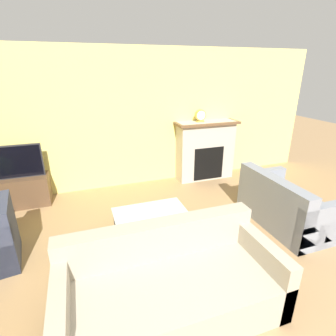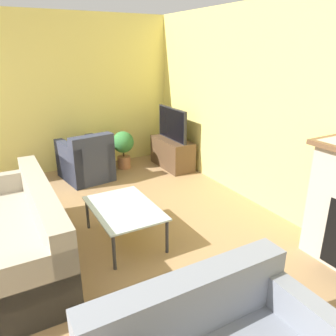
{
  "view_description": "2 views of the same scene",
  "coord_description": "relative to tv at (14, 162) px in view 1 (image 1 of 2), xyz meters",
  "views": [
    {
      "loc": [
        -0.81,
        -0.78,
        2.31
      ],
      "look_at": [
        0.4,
        2.73,
        0.88
      ],
      "focal_mm": 28.0,
      "sensor_mm": 36.0,
      "label": 1
    },
    {
      "loc": [
        3.15,
        1.1,
        2.12
      ],
      "look_at": [
        0.25,
        2.71,
        0.9
      ],
      "focal_mm": 35.0,
      "sensor_mm": 36.0,
      "label": 2
    }
  ],
  "objects": [
    {
      "name": "wall_back",
      "position": [
        1.91,
        0.32,
        0.53
      ],
      "size": [
        8.52,
        0.06,
        2.7
      ],
      "color": "#EADB72",
      "rests_on": "ground_plane"
    },
    {
      "name": "fireplace",
      "position": [
        3.64,
        0.1,
        -0.17
      ],
      "size": [
        1.34,
        0.45,
        1.26
      ],
      "color": "#B2A899",
      "rests_on": "ground_plane"
    },
    {
      "name": "tv_stand",
      "position": [
        0.0,
        0.0,
        -0.56
      ],
      "size": [
        0.96,
        0.42,
        0.53
      ],
      "color": "brown",
      "rests_on": "ground_plane"
    },
    {
      "name": "tv",
      "position": [
        0.0,
        0.0,
        0.0
      ],
      "size": [
        0.9,
        0.06,
        0.58
      ],
      "color": "#232328",
      "rests_on": "tv_stand"
    },
    {
      "name": "couch_sectional",
      "position": [
        1.77,
        -2.9,
        -0.54
      ],
      "size": [
        2.11,
        0.98,
        0.82
      ],
      "color": "#9E937F",
      "rests_on": "ground_plane"
    },
    {
      "name": "couch_loveseat",
      "position": [
        3.99,
        -2.0,
        -0.53
      ],
      "size": [
        0.85,
        1.43,
        0.82
      ],
      "rotation": [
        0.0,
        0.0,
        1.57
      ],
      "color": "gray",
      "rests_on": "ground_plane"
    },
    {
      "name": "coffee_table",
      "position": [
        1.91,
        -1.73,
        -0.44
      ],
      "size": [
        1.01,
        0.68,
        0.42
      ],
      "color": "#333338",
      "rests_on": "ground_plane"
    },
    {
      "name": "mantel_clock",
      "position": [
        3.49,
        0.1,
        0.57
      ],
      "size": [
        0.22,
        0.07,
        0.25
      ],
      "color": "#B79338",
      "rests_on": "fireplace"
    }
  ]
}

